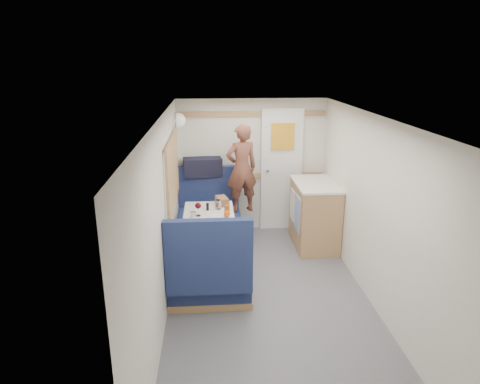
{
  "coord_description": "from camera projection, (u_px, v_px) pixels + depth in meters",
  "views": [
    {
      "loc": [
        -0.61,
        -3.97,
        2.55
      ],
      "look_at": [
        -0.27,
        0.9,
        1.02
      ],
      "focal_mm": 32.0,
      "sensor_mm": 36.0,
      "label": 1
    }
  ],
  "objects": [
    {
      "name": "bench_near",
      "position": [
        210.0,
        278.0,
        4.58
      ],
      "size": [
        0.9,
        0.59,
        1.05
      ],
      "color": "#18244D",
      "rests_on": "floor"
    },
    {
      "name": "person",
      "position": [
        242.0,
        169.0,
        5.96
      ],
      "size": [
        0.52,
        0.42,
        1.25
      ],
      "primitive_type": "imported",
      "rotation": [
        0.0,
        0.0,
        3.44
      ],
      "color": "brown",
      "rests_on": "bench_far"
    },
    {
      "name": "ledge",
      "position": [
        208.0,
        177.0,
        6.3
      ],
      "size": [
        0.9,
        0.14,
        0.04
      ],
      "primitive_type": "cube",
      "color": "#987144",
      "rests_on": "bench_far"
    },
    {
      "name": "side_window",
      "position": [
        172.0,
        172.0,
        5.09
      ],
      "size": [
        0.04,
        1.3,
        0.72
      ],
      "primitive_type": "cube",
      "color": "#A9BA9E",
      "rests_on": "wall_left"
    },
    {
      "name": "tumbler_right",
      "position": [
        218.0,
        204.0,
        5.41
      ],
      "size": [
        0.07,
        0.07,
        0.12
      ],
      "primitive_type": "cylinder",
      "color": "white",
      "rests_on": "dinette_table"
    },
    {
      "name": "bench_far",
      "position": [
        209.0,
        220.0,
        6.23
      ],
      "size": [
        0.9,
        0.59,
        1.05
      ],
      "color": "#18244D",
      "rests_on": "floor"
    },
    {
      "name": "bread_loaf",
      "position": [
        222.0,
        201.0,
        5.58
      ],
      "size": [
        0.18,
        0.26,
        0.1
      ],
      "primitive_type": "cube",
      "rotation": [
        0.0,
        0.0,
        0.25
      ],
      "color": "brown",
      "rests_on": "dinette_table"
    },
    {
      "name": "pepper_grinder",
      "position": [
        208.0,
        207.0,
        5.37
      ],
      "size": [
        0.04,
        0.04,
        0.1
      ],
      "primitive_type": "cylinder",
      "color": "black",
      "rests_on": "dinette_table"
    },
    {
      "name": "beer_glass",
      "position": [
        227.0,
        209.0,
        5.26
      ],
      "size": [
        0.06,
        0.06,
        0.1
      ],
      "primitive_type": "cylinder",
      "color": "brown",
      "rests_on": "dinette_table"
    },
    {
      "name": "tray",
      "position": [
        221.0,
        219.0,
        5.05
      ],
      "size": [
        0.27,
        0.35,
        0.02
      ],
      "primitive_type": "cube",
      "rotation": [
        0.0,
        0.0,
        0.03
      ],
      "color": "white",
      "rests_on": "dinette_table"
    },
    {
      "name": "oak_trim_low",
      "position": [
        252.0,
        176.0,
        6.45
      ],
      "size": [
        2.15,
        0.02,
        0.08
      ],
      "primitive_type": "cube",
      "color": "#987144",
      "rests_on": "wall_back"
    },
    {
      "name": "ceiling",
      "position": [
        276.0,
        120.0,
        3.99
      ],
      "size": [
        4.5,
        4.5,
        0.0
      ],
      "primitive_type": "plane",
      "rotation": [
        3.14,
        0.0,
        0.0
      ],
      "color": "silver",
      "rests_on": "wall_back"
    },
    {
      "name": "orange_fruit",
      "position": [
        227.0,
        214.0,
        5.1
      ],
      "size": [
        0.08,
        0.08,
        0.08
      ],
      "primitive_type": "sphere",
      "color": "#D34709",
      "rests_on": "tray"
    },
    {
      "name": "dinette_table",
      "position": [
        209.0,
        225.0,
        5.32
      ],
      "size": [
        0.62,
        0.92,
        0.72
      ],
      "color": "white",
      "rests_on": "floor"
    },
    {
      "name": "wine_glass",
      "position": [
        198.0,
        206.0,
        5.15
      ],
      "size": [
        0.08,
        0.08,
        0.17
      ],
      "color": "white",
      "rests_on": "dinette_table"
    },
    {
      "name": "wall_back",
      "position": [
        252.0,
        166.0,
        6.43
      ],
      "size": [
        2.2,
        0.02,
        2.0
      ],
      "primitive_type": "cube",
      "color": "silver",
      "rests_on": "floor"
    },
    {
      "name": "tumbler_left",
      "position": [
        193.0,
        217.0,
        4.98
      ],
      "size": [
        0.08,
        0.08,
        0.12
      ],
      "primitive_type": "cylinder",
      "color": "white",
      "rests_on": "dinette_table"
    },
    {
      "name": "galley_counter",
      "position": [
        314.0,
        214.0,
        5.98
      ],
      "size": [
        0.57,
        0.92,
        0.92
      ],
      "color": "#987144",
      "rests_on": "floor"
    },
    {
      "name": "floor",
      "position": [
        271.0,
        307.0,
        4.59
      ],
      "size": [
        4.5,
        4.5,
        0.0
      ],
      "primitive_type": "plane",
      "color": "#515156",
      "rests_on": "ground"
    },
    {
      "name": "cheese_block",
      "position": [
        221.0,
        221.0,
        4.92
      ],
      "size": [
        0.11,
        0.08,
        0.03
      ],
      "primitive_type": "cube",
      "rotation": [
        0.0,
        0.0,
        0.29
      ],
      "color": "#F0D18A",
      "rests_on": "tray"
    },
    {
      "name": "duffel_bag",
      "position": [
        203.0,
        167.0,
        6.24
      ],
      "size": [
        0.58,
        0.33,
        0.26
      ],
      "primitive_type": "cube",
      "rotation": [
        0.0,
        0.0,
        0.12
      ],
      "color": "black",
      "rests_on": "ledge"
    },
    {
      "name": "wall_right",
      "position": [
        380.0,
        217.0,
        4.36
      ],
      "size": [
        0.02,
        4.5,
        2.0
      ],
      "primitive_type": "cube",
      "color": "silver",
      "rests_on": "floor"
    },
    {
      "name": "rear_door",
      "position": [
        281.0,
        168.0,
        6.43
      ],
      "size": [
        0.62,
        0.12,
        1.86
      ],
      "color": "white",
      "rests_on": "wall_back"
    },
    {
      "name": "dome_light",
      "position": [
        178.0,
        120.0,
        5.75
      ],
      "size": [
        0.2,
        0.2,
        0.2
      ],
      "primitive_type": "sphere",
      "color": "white",
      "rests_on": "wall_left"
    },
    {
      "name": "oak_trim_high",
      "position": [
        252.0,
        114.0,
        6.17
      ],
      "size": [
        2.15,
        0.02,
        0.08
      ],
      "primitive_type": "cube",
      "color": "#987144",
      "rests_on": "wall_back"
    },
    {
      "name": "wall_left",
      "position": [
        163.0,
        223.0,
        4.21
      ],
      "size": [
        0.02,
        4.5,
        2.0
      ],
      "primitive_type": "cube",
      "color": "silver",
      "rests_on": "floor"
    }
  ]
}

